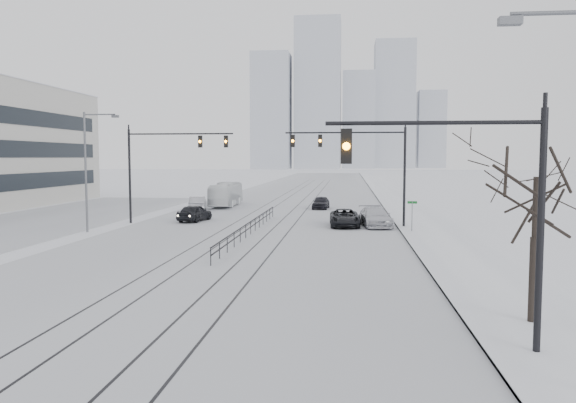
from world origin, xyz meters
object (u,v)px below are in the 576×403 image
object	(u,v)px
sedan_nb_right	(375,217)
sedan_sb_inner	(195,213)
sedan_nb_front	(345,218)
box_truck	(226,195)
traffic_mast_near	(482,196)
sedan_sb_outer	(198,204)
bare_tree	(536,192)
sedan_nb_far	(321,203)

from	to	relation	value
sedan_nb_right	sedan_sb_inner	bearing A→B (deg)	164.14
sedan_nb_front	box_truck	xyz separation A→B (m)	(-13.73, 17.74, 0.64)
traffic_mast_near	box_truck	distance (m)	50.50
sedan_sb_inner	sedan_nb_front	xyz separation A→B (m)	(13.17, -2.37, -0.04)
sedan_sb_inner	sedan_nb_right	size ratio (longest dim) A/B	0.81
sedan_sb_inner	sedan_sb_outer	distance (m)	10.10
bare_tree	box_truck	distance (m)	48.65
bare_tree	box_truck	xyz separation A→B (m)	(-20.13, 44.17, -3.14)
box_truck	sedan_nb_front	bearing A→B (deg)	126.16
bare_tree	traffic_mast_near	bearing A→B (deg)	-128.76
traffic_mast_near	bare_tree	bearing A→B (deg)	51.24
box_truck	sedan_sb_inner	bearing A→B (deg)	90.51
sedan_nb_far	bare_tree	bearing A→B (deg)	-73.37
traffic_mast_near	sedan_sb_inner	bearing A→B (deg)	118.35
bare_tree	sedan_sb_outer	xyz separation A→B (m)	(-21.97, 38.61, -3.75)
traffic_mast_near	sedan_nb_right	world-z (taller)	traffic_mast_near
sedan_sb_outer	sedan_nb_far	xyz separation A→B (m)	(12.88, 3.30, -0.05)
traffic_mast_near	sedan_nb_far	distance (m)	45.58
bare_tree	sedan_nb_far	size ratio (longest dim) A/B	1.50
traffic_mast_near	sedan_nb_front	bearing A→B (deg)	97.72
sedan_sb_inner	sedan_nb_front	bearing A→B (deg)	179.74
traffic_mast_near	sedan_sb_outer	world-z (taller)	traffic_mast_near
bare_tree	sedan_nb_far	bearing A→B (deg)	102.23
box_truck	traffic_mast_near	bearing A→B (deg)	109.00
traffic_mast_near	sedan_sb_inner	distance (m)	36.34
sedan_sb_inner	sedan_nb_right	world-z (taller)	sedan_nb_right
sedan_sb_outer	sedan_nb_front	world-z (taller)	sedan_sb_outer
sedan_sb_inner	box_truck	bearing A→B (deg)	-77.95
box_truck	sedan_nb_far	bearing A→B (deg)	166.88
sedan_nb_far	box_truck	distance (m)	11.29
sedan_nb_right	sedan_nb_far	size ratio (longest dim) A/B	1.34
traffic_mast_near	sedan_sb_inner	world-z (taller)	traffic_mast_near
traffic_mast_near	sedan_nb_far	world-z (taller)	traffic_mast_near
sedan_nb_far	sedan_sb_inner	bearing A→B (deg)	-124.24
traffic_mast_near	sedan_nb_right	xyz separation A→B (m)	(-1.52, 29.65, -3.78)
traffic_mast_near	sedan_nb_far	bearing A→B (deg)	98.45
sedan_nb_front	sedan_sb_inner	bearing A→B (deg)	166.96
sedan_sb_outer	sedan_nb_far	bearing A→B (deg)	-176.98
bare_tree	box_truck	size ratio (longest dim) A/B	0.63
bare_tree	sedan_nb_front	size ratio (longest dim) A/B	1.20
sedan_nb_front	sedan_nb_right	world-z (taller)	sedan_nb_right
traffic_mast_near	sedan_nb_right	distance (m)	29.93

